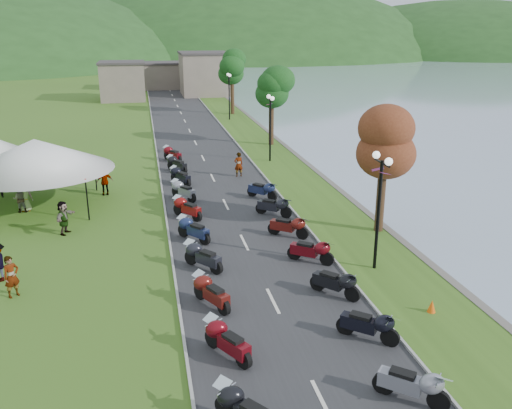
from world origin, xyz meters
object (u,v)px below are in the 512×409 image
vendor_tent_main (38,174)px  pedestrian_b (22,212)px  pedestrian_a (15,296)px  pedestrian_c (1,280)px

vendor_tent_main → pedestrian_b: bearing=-144.7°
vendor_tent_main → pedestrian_b: size_ratio=3.61×
vendor_tent_main → pedestrian_b: (-1.00, -0.71, -2.00)m
pedestrian_a → pedestrian_c: same height
pedestrian_a → pedestrian_b: (-1.72, 10.60, 0.00)m
vendor_tent_main → pedestrian_b: vendor_tent_main is taller
pedestrian_b → pedestrian_c: pedestrian_c is taller
pedestrian_a → pedestrian_c: bearing=77.9°
pedestrian_a → pedestrian_c: (-0.84, 1.57, 0.00)m
vendor_tent_main → pedestrian_a: vendor_tent_main is taller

